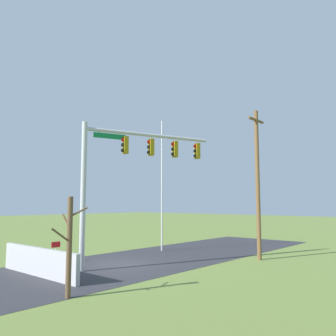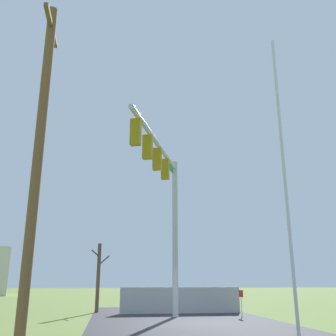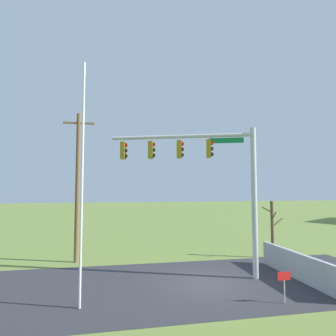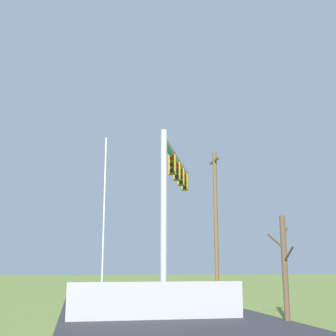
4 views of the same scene
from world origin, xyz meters
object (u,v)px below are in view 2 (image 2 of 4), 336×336
Objects in this scene: flagpole at (284,175)px; bare_tree at (98,276)px; open_sign at (241,297)px; utility_pole at (38,154)px; signal_mast at (165,191)px.

flagpole reaches higher than bare_tree.
open_sign is at bearing -117.93° from bare_tree.
utility_pole is 12.87m from bare_tree.
bare_tree is 3.01× the size of open_sign.
bare_tree is (5.46, 2.94, -3.67)m from signal_mast.
bare_tree is (11.54, 5.82, -2.88)m from flagpole.
utility_pole is 2.52× the size of bare_tree.
open_sign is at bearing -7.77° from flagpole.
signal_mast is 7.21m from bare_tree.
signal_mast is 8.25m from utility_pole.
flagpole is at bearing 172.23° from open_sign.
flagpole is 8.84m from open_sign.
bare_tree is at bearing 62.07° from open_sign.
flagpole reaches higher than signal_mast.
utility_pole reaches higher than open_sign.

